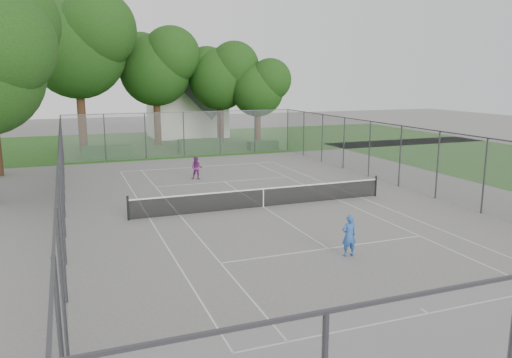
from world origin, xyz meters
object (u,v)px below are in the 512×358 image
object	(u,v)px
tennis_net	(263,197)
girl_player	(349,236)
woman_player	(197,168)
house	(187,100)

from	to	relation	value
tennis_net	girl_player	size ratio (longest dim) A/B	8.60
girl_player	woman_player	xyz separation A→B (m)	(-1.66, 15.01, -0.04)
woman_player	girl_player	bearing A→B (deg)	-60.81
house	woman_player	bearing A→B (deg)	-101.84
house	girl_player	world-z (taller)	house
tennis_net	house	world-z (taller)	house
tennis_net	girl_player	distance (m)	7.33
girl_player	woman_player	world-z (taller)	girl_player
tennis_net	woman_player	distance (m)	7.81
tennis_net	girl_player	bearing A→B (deg)	-87.60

